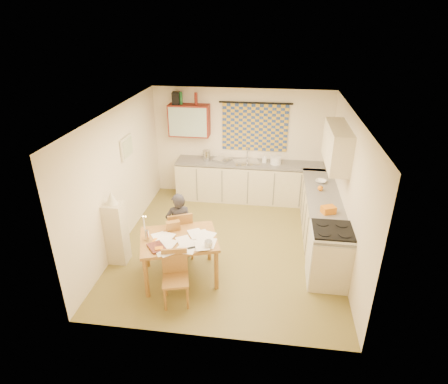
# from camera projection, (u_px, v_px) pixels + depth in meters

# --- Properties ---
(floor) EXTENTS (4.00, 4.50, 0.02)m
(floor) POSITION_uv_depth(u_px,v_px,m) (229.00, 245.00, 7.07)
(floor) COLOR brown
(floor) RESTS_ON ground
(ceiling) EXTENTS (4.00, 4.50, 0.02)m
(ceiling) POSITION_uv_depth(u_px,v_px,m) (230.00, 113.00, 5.98)
(ceiling) COLOR white
(ceiling) RESTS_ON floor
(wall_back) EXTENTS (4.00, 0.02, 2.50)m
(wall_back) POSITION_uv_depth(u_px,v_px,m) (241.00, 144.00, 8.54)
(wall_back) COLOR beige
(wall_back) RESTS_ON floor
(wall_front) EXTENTS (4.00, 0.02, 2.50)m
(wall_front) POSITION_uv_depth(u_px,v_px,m) (206.00, 261.00, 4.50)
(wall_front) COLOR beige
(wall_front) RESTS_ON floor
(wall_left) EXTENTS (0.02, 4.50, 2.50)m
(wall_left) POSITION_uv_depth(u_px,v_px,m) (119.00, 178.00, 6.77)
(wall_left) COLOR beige
(wall_left) RESTS_ON floor
(wall_right) EXTENTS (0.02, 4.50, 2.50)m
(wall_right) POSITION_uv_depth(u_px,v_px,m) (348.00, 191.00, 6.28)
(wall_right) COLOR beige
(wall_right) RESTS_ON floor
(window_blind) EXTENTS (1.45, 0.03, 1.05)m
(window_blind) POSITION_uv_depth(u_px,v_px,m) (255.00, 128.00, 8.30)
(window_blind) COLOR navy
(window_blind) RESTS_ON wall_back
(curtain_rod) EXTENTS (1.60, 0.04, 0.04)m
(curtain_rod) POSITION_uv_depth(u_px,v_px,m) (256.00, 103.00, 8.04)
(curtain_rod) COLOR black
(curtain_rod) RESTS_ON wall_back
(wall_cabinet) EXTENTS (0.90, 0.34, 0.70)m
(wall_cabinet) POSITION_uv_depth(u_px,v_px,m) (189.00, 120.00, 8.28)
(wall_cabinet) COLOR maroon
(wall_cabinet) RESTS_ON wall_back
(wall_cabinet_glass) EXTENTS (0.84, 0.02, 0.64)m
(wall_cabinet_glass) POSITION_uv_depth(u_px,v_px,m) (188.00, 122.00, 8.13)
(wall_cabinet_glass) COLOR #99B2A5
(wall_cabinet_glass) RESTS_ON wall_back
(upper_cabinet_right) EXTENTS (0.34, 1.30, 0.70)m
(upper_cabinet_right) POSITION_uv_depth(u_px,v_px,m) (337.00, 146.00, 6.53)
(upper_cabinet_right) COLOR beige
(upper_cabinet_right) RESTS_ON wall_right
(framed_print) EXTENTS (0.04, 0.50, 0.40)m
(framed_print) POSITION_uv_depth(u_px,v_px,m) (127.00, 147.00, 6.93)
(framed_print) COLOR beige
(framed_print) RESTS_ON wall_left
(print_canvas) EXTENTS (0.01, 0.42, 0.32)m
(print_canvas) POSITION_uv_depth(u_px,v_px,m) (128.00, 147.00, 6.92)
(print_canvas) COLOR silver
(print_canvas) RESTS_ON wall_left
(counter_back) EXTENTS (3.30, 0.62, 0.92)m
(counter_back) POSITION_uv_depth(u_px,v_px,m) (249.00, 182.00, 8.59)
(counter_back) COLOR beige
(counter_back) RESTS_ON floor
(counter_right) EXTENTS (0.62, 2.95, 0.92)m
(counter_right) POSITION_uv_depth(u_px,v_px,m) (322.00, 222.00, 6.93)
(counter_right) COLOR beige
(counter_right) RESTS_ON floor
(stove) EXTENTS (0.64, 0.64, 0.98)m
(stove) POSITION_uv_depth(u_px,v_px,m) (329.00, 256.00, 5.89)
(stove) COLOR white
(stove) RESTS_ON floor
(sink) EXTENTS (0.66, 0.59, 0.10)m
(sink) POSITION_uv_depth(u_px,v_px,m) (247.00, 164.00, 8.41)
(sink) COLOR silver
(sink) RESTS_ON counter_back
(tap) EXTENTS (0.03, 0.03, 0.28)m
(tap) POSITION_uv_depth(u_px,v_px,m) (247.00, 154.00, 8.49)
(tap) COLOR silver
(tap) RESTS_ON counter_back
(dish_rack) EXTENTS (0.44, 0.42, 0.06)m
(dish_rack) POSITION_uv_depth(u_px,v_px,m) (222.00, 160.00, 8.44)
(dish_rack) COLOR silver
(dish_rack) RESTS_ON counter_back
(kettle) EXTENTS (0.23, 0.23, 0.24)m
(kettle) POSITION_uv_depth(u_px,v_px,m) (207.00, 155.00, 8.45)
(kettle) COLOR silver
(kettle) RESTS_ON counter_back
(mixing_bowl) EXTENTS (0.28, 0.28, 0.16)m
(mixing_bowl) POSITION_uv_depth(u_px,v_px,m) (276.00, 160.00, 8.28)
(mixing_bowl) COLOR white
(mixing_bowl) RESTS_ON counter_back
(soap_bottle) EXTENTS (0.11, 0.11, 0.19)m
(soap_bottle) POSITION_uv_depth(u_px,v_px,m) (265.00, 158.00, 8.34)
(soap_bottle) COLOR white
(soap_bottle) RESTS_ON counter_back
(bowl) EXTENTS (0.32, 0.32, 0.05)m
(bowl) POSITION_uv_depth(u_px,v_px,m) (321.00, 181.00, 7.38)
(bowl) COLOR white
(bowl) RESTS_ON counter_right
(orange_bag) EXTENTS (0.27, 0.23, 0.12)m
(orange_bag) POSITION_uv_depth(u_px,v_px,m) (328.00, 210.00, 6.25)
(orange_bag) COLOR orange
(orange_bag) RESTS_ON counter_right
(fruit_orange) EXTENTS (0.10, 0.10, 0.10)m
(fruit_orange) POSITION_uv_depth(u_px,v_px,m) (320.00, 188.00, 7.04)
(fruit_orange) COLOR orange
(fruit_orange) RESTS_ON counter_right
(speaker) EXTENTS (0.18, 0.22, 0.26)m
(speaker) POSITION_uv_depth(u_px,v_px,m) (176.00, 98.00, 8.11)
(speaker) COLOR black
(speaker) RESTS_ON wall_cabinet
(bottle_green) EXTENTS (0.08, 0.08, 0.26)m
(bottle_green) POSITION_uv_depth(u_px,v_px,m) (181.00, 98.00, 8.10)
(bottle_green) COLOR #195926
(bottle_green) RESTS_ON wall_cabinet
(bottle_brown) EXTENTS (0.08, 0.08, 0.26)m
(bottle_brown) POSITION_uv_depth(u_px,v_px,m) (196.00, 99.00, 8.06)
(bottle_brown) COLOR maroon
(bottle_brown) RESTS_ON wall_cabinet
(dining_table) EXTENTS (1.41, 1.23, 0.75)m
(dining_table) POSITION_uv_depth(u_px,v_px,m) (180.00, 258.00, 6.04)
(dining_table) COLOR brown
(dining_table) RESTS_ON floor
(chair_far) EXTENTS (0.55, 0.55, 0.93)m
(chair_far) POSITION_uv_depth(u_px,v_px,m) (180.00, 242.00, 6.62)
(chair_far) COLOR brown
(chair_far) RESTS_ON floor
(chair_near) EXTENTS (0.46, 0.46, 0.84)m
(chair_near) POSITION_uv_depth(u_px,v_px,m) (176.00, 287.00, 5.57)
(chair_near) COLOR brown
(chair_near) RESTS_ON floor
(person) EXTENTS (0.64, 0.58, 1.25)m
(person) POSITION_uv_depth(u_px,v_px,m) (179.00, 226.00, 6.46)
(person) COLOR black
(person) RESTS_ON floor
(shelf_stand) EXTENTS (0.32, 0.30, 1.12)m
(shelf_stand) POSITION_uv_depth(u_px,v_px,m) (116.00, 233.00, 6.37)
(shelf_stand) COLOR beige
(shelf_stand) RESTS_ON floor
(lampshade) EXTENTS (0.20, 0.20, 0.22)m
(lampshade) POSITION_uv_depth(u_px,v_px,m) (111.00, 198.00, 6.08)
(lampshade) COLOR beige
(lampshade) RESTS_ON shelf_stand
(letter_rack) EXTENTS (0.24, 0.19, 0.16)m
(letter_rack) POSITION_uv_depth(u_px,v_px,m) (173.00, 226.00, 6.07)
(letter_rack) COLOR brown
(letter_rack) RESTS_ON dining_table
(mug) EXTENTS (0.24, 0.24, 0.10)m
(mug) POSITION_uv_depth(u_px,v_px,m) (208.00, 244.00, 5.64)
(mug) COLOR white
(mug) RESTS_ON dining_table
(magazine) EXTENTS (0.50, 0.50, 0.03)m
(magazine) POSITION_uv_depth(u_px,v_px,m) (150.00, 249.00, 5.58)
(magazine) COLOR brown
(magazine) RESTS_ON dining_table
(book) EXTENTS (0.22, 0.29, 0.02)m
(book) POSITION_uv_depth(u_px,v_px,m) (151.00, 243.00, 5.73)
(book) COLOR orange
(book) RESTS_ON dining_table
(orange_box) EXTENTS (0.14, 0.12, 0.04)m
(orange_box) POSITION_uv_depth(u_px,v_px,m) (159.00, 249.00, 5.58)
(orange_box) COLOR orange
(orange_box) RESTS_ON dining_table
(eyeglasses) EXTENTS (0.14, 0.10, 0.02)m
(eyeglasses) POSITION_uv_depth(u_px,v_px,m) (192.00, 248.00, 5.62)
(eyeglasses) COLOR black
(eyeglasses) RESTS_ON dining_table
(candle_holder) EXTENTS (0.08, 0.08, 0.18)m
(candle_holder) POSITION_uv_depth(u_px,v_px,m) (147.00, 235.00, 5.79)
(candle_holder) COLOR silver
(candle_holder) RESTS_ON dining_table
(candle) EXTENTS (0.03, 0.03, 0.22)m
(candle) POSITION_uv_depth(u_px,v_px,m) (144.00, 223.00, 5.74)
(candle) COLOR white
(candle) RESTS_ON dining_table
(candle_flame) EXTENTS (0.02, 0.02, 0.02)m
(candle_flame) POSITION_uv_depth(u_px,v_px,m) (146.00, 217.00, 5.66)
(candle_flame) COLOR #FFCC66
(candle_flame) RESTS_ON dining_table
(papers) EXTENTS (1.07, 0.89, 0.02)m
(papers) POSITION_uv_depth(u_px,v_px,m) (184.00, 242.00, 5.75)
(papers) COLOR white
(papers) RESTS_ON dining_table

